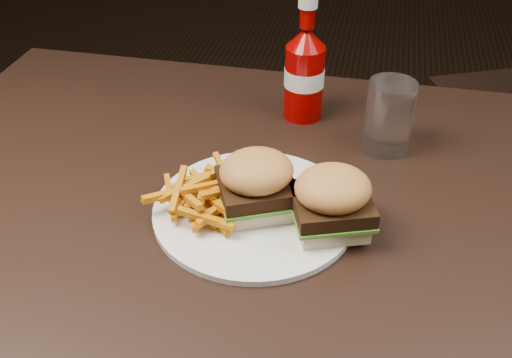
% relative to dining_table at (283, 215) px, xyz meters
% --- Properties ---
extents(dining_table, '(1.20, 0.80, 0.04)m').
position_rel_dining_table_xyz_m(dining_table, '(0.00, 0.00, 0.00)').
color(dining_table, black).
rests_on(dining_table, ground).
extents(plate, '(0.27, 0.27, 0.01)m').
position_rel_dining_table_xyz_m(plate, '(-0.03, -0.03, 0.03)').
color(plate, white).
rests_on(plate, dining_table).
extents(sandwich_half_a, '(0.11, 0.11, 0.02)m').
position_rel_dining_table_xyz_m(sandwich_half_a, '(-0.03, -0.03, 0.04)').
color(sandwich_half_a, beige).
rests_on(sandwich_half_a, plate).
extents(sandwich_half_b, '(0.11, 0.11, 0.02)m').
position_rel_dining_table_xyz_m(sandwich_half_b, '(0.07, -0.04, 0.04)').
color(sandwich_half_b, beige).
rests_on(sandwich_half_b, plate).
extents(fries_pile, '(0.12, 0.12, 0.05)m').
position_rel_dining_table_xyz_m(fries_pile, '(-0.10, -0.04, 0.05)').
color(fries_pile, '#CC7003').
rests_on(fries_pile, plate).
extents(ketchup_bottle, '(0.08, 0.08, 0.13)m').
position_rel_dining_table_xyz_m(ketchup_bottle, '(-0.01, 0.24, 0.08)').
color(ketchup_bottle, '#840101').
rests_on(ketchup_bottle, dining_table).
extents(tumbler, '(0.09, 0.09, 0.11)m').
position_rel_dining_table_xyz_m(tumbler, '(0.13, 0.17, 0.08)').
color(tumbler, white).
rests_on(tumbler, dining_table).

